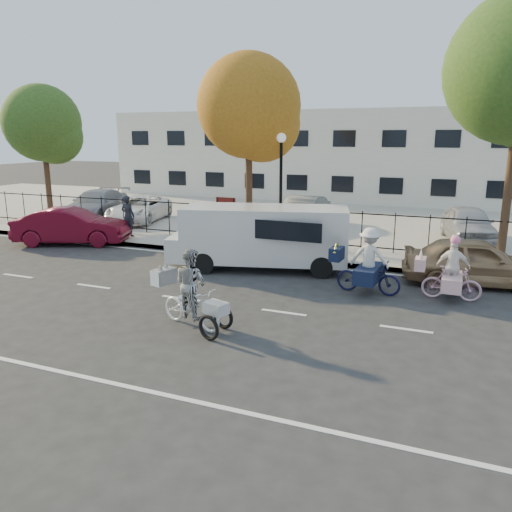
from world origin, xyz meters
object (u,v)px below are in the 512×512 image
at_px(lamppost, 281,170).
at_px(gold_sedan, 476,262).
at_px(lot_car_b, 139,209).
at_px(pedestrian, 128,216).
at_px(unicorn_bike, 451,276).
at_px(white_van, 262,235).
at_px(lot_car_c, 303,212).
at_px(bull_bike, 368,267).
at_px(lot_car_a, 96,204).
at_px(lot_car_d, 468,224).
at_px(red_sedan, 72,226).
at_px(zebra_trike, 191,297).

height_order(lamppost, gold_sedan, lamppost).
xyz_separation_m(gold_sedan, lot_car_b, (-15.52, 5.10, 0.07)).
bearing_deg(pedestrian, lot_car_b, -60.47).
distance_m(unicorn_bike, white_van, 6.10).
distance_m(lamppost, lot_car_c, 4.96).
bearing_deg(lot_car_b, bull_bike, -41.90).
height_order(gold_sedan, lot_car_a, lot_car_a).
bearing_deg(lot_car_d, lot_car_c, 163.50).
bearing_deg(red_sedan, gold_sedan, -111.77).
xyz_separation_m(lot_car_a, lot_car_b, (2.64, 0.04, -0.09)).
distance_m(zebra_trike, gold_sedan, 8.75).
bearing_deg(lot_car_c, lot_car_b, -165.97).
bearing_deg(bull_bike, gold_sedan, -51.07).
height_order(bull_bike, lot_car_a, bull_bike).
bearing_deg(red_sedan, zebra_trike, -145.89).
bearing_deg(lot_car_d, lamppost, -162.59).
relative_size(pedestrian, lot_car_c, 0.41).
xyz_separation_m(white_van, lot_car_d, (6.43, 6.70, -0.29)).
xyz_separation_m(bull_bike, lot_car_b, (-12.67, 7.12, 0.03)).
height_order(pedestrian, lot_car_b, pedestrian).
bearing_deg(pedestrian, gold_sedan, 174.34).
xyz_separation_m(zebra_trike, unicorn_bike, (5.56, 4.37, -0.06)).
xyz_separation_m(lamppost, unicorn_bike, (6.36, -4.11, -2.45)).
bearing_deg(lot_car_c, pedestrian, -138.71).
relative_size(lot_car_a, lot_car_d, 1.18).
bearing_deg(bull_bike, lot_car_c, 31.26).
xyz_separation_m(white_van, pedestrian, (-7.09, 2.33, -0.13)).
height_order(zebra_trike, lot_car_b, zebra_trike).
distance_m(gold_sedan, pedestrian, 13.82).
xyz_separation_m(lamppost, bull_bike, (4.16, -4.36, -2.35)).
bearing_deg(unicorn_bike, pedestrian, 74.75).
relative_size(lamppost, lot_car_a, 0.86).
bearing_deg(lamppost, bull_bike, -46.33).
bearing_deg(unicorn_bike, lot_car_c, 38.26).
relative_size(red_sedan, lot_car_c, 1.05).
height_order(bull_bike, lot_car_c, bull_bike).
relative_size(white_van, lot_car_c, 1.46).
distance_m(lot_car_b, lot_car_d, 15.37).
bearing_deg(gold_sedan, red_sedan, 81.98).
distance_m(gold_sedan, lot_car_b, 16.34).
height_order(red_sedan, lot_car_d, lot_car_d).
distance_m(white_van, red_sedan, 8.72).
distance_m(bull_bike, lot_car_b, 14.53).
relative_size(lamppost, pedestrian, 2.47).
relative_size(lamppost, white_van, 0.69).
xyz_separation_m(red_sedan, lot_car_b, (-0.22, 5.06, 0.04)).
xyz_separation_m(pedestrian, lot_car_b, (-1.81, 3.39, -0.24)).
distance_m(lamppost, unicorn_bike, 7.96).
height_order(unicorn_bike, pedestrian, pedestrian).
xyz_separation_m(lamppost, red_sedan, (-8.29, -2.30, -2.36)).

